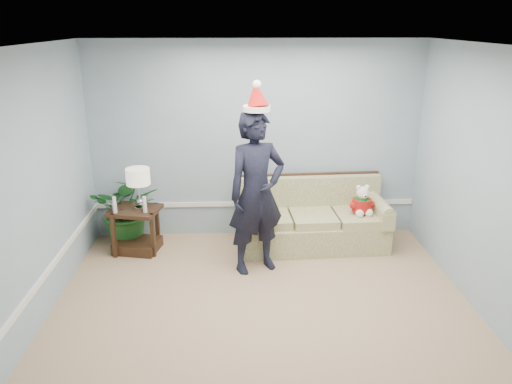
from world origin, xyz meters
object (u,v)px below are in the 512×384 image
object	(u,v)px
man	(257,193)
table_lamp	(138,178)
side_table	(137,234)
houseplant	(128,208)
teddy_bear	(362,203)
sofa	(312,222)

from	to	relation	value
man	table_lamp	bearing A→B (deg)	135.89
side_table	table_lamp	world-z (taller)	table_lamp
table_lamp	houseplant	size ratio (longest dim) A/B	0.55
side_table	teddy_bear	distance (m)	3.01
houseplant	side_table	bearing A→B (deg)	-60.95
side_table	teddy_bear	bearing A→B (deg)	-0.27
sofa	teddy_bear	xyz separation A→B (m)	(0.64, -0.13, 0.30)
houseplant	teddy_bear	distance (m)	3.15
teddy_bear	houseplant	bearing A→B (deg)	166.46
table_lamp	teddy_bear	distance (m)	2.93
table_lamp	side_table	bearing A→B (deg)	174.85
side_table	teddy_bear	xyz separation A→B (m)	(2.98, -0.01, 0.40)
houseplant	man	size ratio (longest dim) A/B	0.50
side_table	teddy_bear	size ratio (longest dim) A/B	1.74
table_lamp	man	xyz separation A→B (m)	(1.49, -0.56, -0.03)
table_lamp	teddy_bear	size ratio (longest dim) A/B	1.33
sofa	man	xyz separation A→B (m)	(-0.78, -0.69, 0.66)
table_lamp	houseplant	bearing A→B (deg)	129.67
sofa	man	size ratio (longest dim) A/B	1.02
sofa	table_lamp	distance (m)	2.37
side_table	man	world-z (taller)	man
table_lamp	teddy_bear	world-z (taller)	table_lamp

